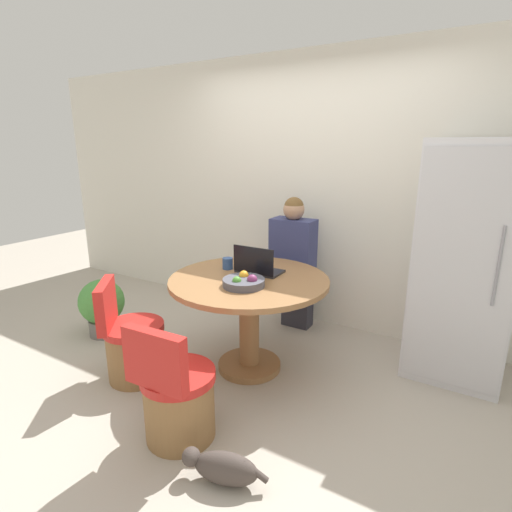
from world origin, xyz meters
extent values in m
plane|color=#B2A899|center=(0.00, 0.00, 0.00)|extent=(12.00, 12.00, 0.00)
cube|color=silver|center=(0.00, 1.49, 1.30)|extent=(7.00, 0.06, 2.60)
cube|color=silver|center=(1.41, 1.12, 0.90)|extent=(0.68, 0.64, 1.80)
cube|color=silver|center=(1.41, 0.80, 0.90)|extent=(0.65, 0.01, 1.69)
cylinder|color=gray|center=(1.62, 0.78, 0.99)|extent=(0.02, 0.02, 0.54)
cylinder|color=olive|center=(0.00, 0.32, 0.03)|extent=(0.51, 0.51, 0.05)
cylinder|color=olive|center=(0.00, 0.32, 0.39)|extent=(0.16, 0.16, 0.68)
cylinder|color=olive|center=(0.00, 0.32, 0.75)|extent=(1.23, 1.23, 0.04)
cylinder|color=olive|center=(-0.69, -0.24, 0.19)|extent=(0.43, 0.43, 0.39)
cylinder|color=red|center=(-0.69, -0.24, 0.42)|extent=(0.45, 0.45, 0.06)
cube|color=red|center=(-0.83, -0.36, 0.62)|extent=(0.31, 0.36, 0.34)
cylinder|color=olive|center=(0.04, -0.57, 0.19)|extent=(0.43, 0.43, 0.39)
cylinder|color=red|center=(0.04, -0.57, 0.42)|extent=(0.45, 0.45, 0.06)
cube|color=red|center=(0.05, -0.75, 0.62)|extent=(0.41, 0.09, 0.34)
cube|color=#2D2D38|center=(-0.01, 1.25, 0.22)|extent=(0.28, 0.16, 0.44)
cube|color=#2D2D38|center=(-0.01, 1.19, 0.51)|extent=(0.32, 0.36, 0.14)
cube|color=navy|center=(-0.01, 1.11, 0.84)|extent=(0.40, 0.22, 0.52)
sphere|color=tan|center=(-0.01, 1.11, 1.19)|extent=(0.19, 0.19, 0.19)
sphere|color=brown|center=(-0.01, 1.11, 1.22)|extent=(0.18, 0.18, 0.18)
cube|color=#232328|center=(0.00, 0.48, 0.78)|extent=(0.35, 0.21, 0.02)
cube|color=black|center=(0.00, 0.38, 0.90)|extent=(0.35, 0.01, 0.21)
cylinder|color=#4C4C56|center=(0.07, 0.14, 0.80)|extent=(0.31, 0.31, 0.05)
sphere|color=#7A2D5B|center=(0.13, 0.14, 0.83)|extent=(0.07, 0.07, 0.07)
sphere|color=orange|center=(0.03, 0.20, 0.83)|extent=(0.07, 0.07, 0.07)
sphere|color=#4C9333|center=(0.05, 0.07, 0.83)|extent=(0.06, 0.06, 0.06)
cylinder|color=#2D4C84|center=(-0.27, 0.42, 0.82)|extent=(0.09, 0.09, 0.09)
ellipsoid|color=#473D38|center=(0.50, -0.73, 0.09)|extent=(0.38, 0.23, 0.19)
sphere|color=#473D38|center=(0.31, -0.79, 0.13)|extent=(0.10, 0.10, 0.10)
cylinder|color=#473D38|center=(0.65, -0.69, 0.11)|extent=(0.15, 0.08, 0.12)
cylinder|color=slate|center=(-1.51, 0.11, 0.08)|extent=(0.27, 0.27, 0.16)
sphere|color=#47893D|center=(-1.51, 0.11, 0.34)|extent=(0.42, 0.42, 0.42)
camera|label=1|loc=(1.53, -2.15, 1.75)|focal=28.00mm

